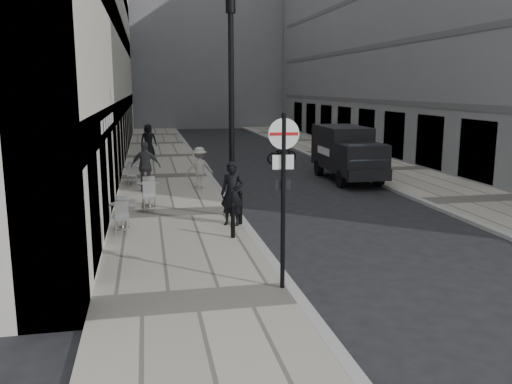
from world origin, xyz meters
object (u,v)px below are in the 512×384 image
(walking_man, at_px, (232,194))
(panel_van, at_px, (346,151))
(sign_post, at_px, (283,178))
(cyclist, at_px, (282,149))
(lamppost, at_px, (231,100))

(walking_man, bearing_deg, panel_van, 72.99)
(walking_man, distance_m, panel_van, 9.86)
(sign_post, relative_size, panel_van, 0.69)
(panel_van, bearing_deg, walking_man, -129.60)
(cyclist, bearing_deg, walking_man, -129.20)
(walking_man, relative_size, lamppost, 0.29)
(sign_post, bearing_deg, panel_van, 67.41)
(lamppost, bearing_deg, cyclist, 69.10)
(walking_man, relative_size, cyclist, 0.93)
(panel_van, bearing_deg, sign_post, -114.96)
(lamppost, relative_size, panel_van, 1.28)
(sign_post, height_order, cyclist, sign_post)
(walking_man, xyz_separation_m, sign_post, (0.20, -5.30, 1.33))
(sign_post, distance_m, lamppost, 6.56)
(lamppost, bearing_deg, panel_van, 45.71)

